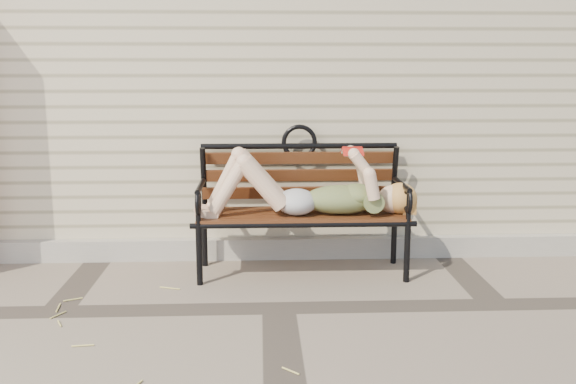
{
  "coord_description": "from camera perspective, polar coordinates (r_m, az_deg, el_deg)",
  "views": [
    {
      "loc": [
        -0.1,
        -3.45,
        1.35
      ],
      "look_at": [
        0.07,
        0.5,
        0.58
      ],
      "focal_mm": 40.0,
      "sensor_mm": 36.0,
      "label": 1
    }
  ],
  "objects": [
    {
      "name": "ground",
      "position": [
        3.71,
        -0.82,
        -10.28
      ],
      "size": [
        80.0,
        80.0,
        0.0
      ],
      "primitive_type": "plane",
      "color": "#76675A",
      "rests_on": "ground"
    },
    {
      "name": "house_wall",
      "position": [
        6.45,
        -1.68,
        12.41
      ],
      "size": [
        8.0,
        4.0,
        3.0
      ],
      "primitive_type": "cube",
      "color": "#C3B699",
      "rests_on": "ground"
    },
    {
      "name": "foundation_strip",
      "position": [
        4.6,
        -1.19,
        -5.01
      ],
      "size": [
        8.0,
        0.1,
        0.15
      ],
      "primitive_type": "cube",
      "color": "#ADA89C",
      "rests_on": "ground"
    },
    {
      "name": "garden_bench",
      "position": [
        4.25,
        1.17,
        0.1
      ],
      "size": [
        1.49,
        0.59,
        0.96
      ],
      "color": "black",
      "rests_on": "ground"
    },
    {
      "name": "reading_woman",
      "position": [
        4.13,
        1.45,
        0.23
      ],
      "size": [
        1.4,
        0.32,
        0.44
      ],
      "color": "#0A364B",
      "rests_on": "ground"
    }
  ]
}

